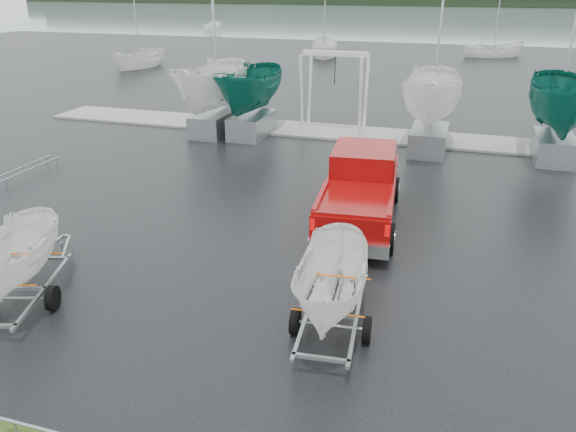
{
  "coord_description": "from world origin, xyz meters",
  "views": [
    {
      "loc": [
        7.55,
        -14.99,
        7.36
      ],
      "look_at": [
        3.18,
        -1.07,
        1.2
      ],
      "focal_mm": 35.0,
      "sensor_mm": 36.0,
      "label": 1
    }
  ],
  "objects_px": {
    "pickup_truck": "(361,185)",
    "trailer_parked": "(6,214)",
    "trailer_hitched": "(335,233)",
    "boat_hoist": "(335,81)"
  },
  "relations": [
    {
      "from": "pickup_truck",
      "to": "trailer_parked",
      "type": "bearing_deg",
      "value": -136.11
    },
    {
      "from": "trailer_hitched",
      "to": "trailer_parked",
      "type": "xyz_separation_m",
      "value": [
        -7.45,
        -1.13,
        -0.05
      ]
    },
    {
      "from": "pickup_truck",
      "to": "trailer_parked",
      "type": "height_order",
      "value": "trailer_parked"
    },
    {
      "from": "trailer_hitched",
      "to": "boat_hoist",
      "type": "relative_size",
      "value": 1.1
    },
    {
      "from": "pickup_truck",
      "to": "trailer_parked",
      "type": "xyz_separation_m",
      "value": [
        -6.81,
        -7.92,
        1.27
      ]
    },
    {
      "from": "pickup_truck",
      "to": "boat_hoist",
      "type": "height_order",
      "value": "boat_hoist"
    },
    {
      "from": "trailer_hitched",
      "to": "boat_hoist",
      "type": "height_order",
      "value": "trailer_hitched"
    },
    {
      "from": "pickup_truck",
      "to": "boat_hoist",
      "type": "relative_size",
      "value": 1.64
    },
    {
      "from": "trailer_hitched",
      "to": "boat_hoist",
      "type": "distance_m",
      "value": 17.97
    },
    {
      "from": "pickup_truck",
      "to": "trailer_hitched",
      "type": "xyz_separation_m",
      "value": [
        0.64,
        -6.79,
        1.32
      ]
    }
  ]
}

